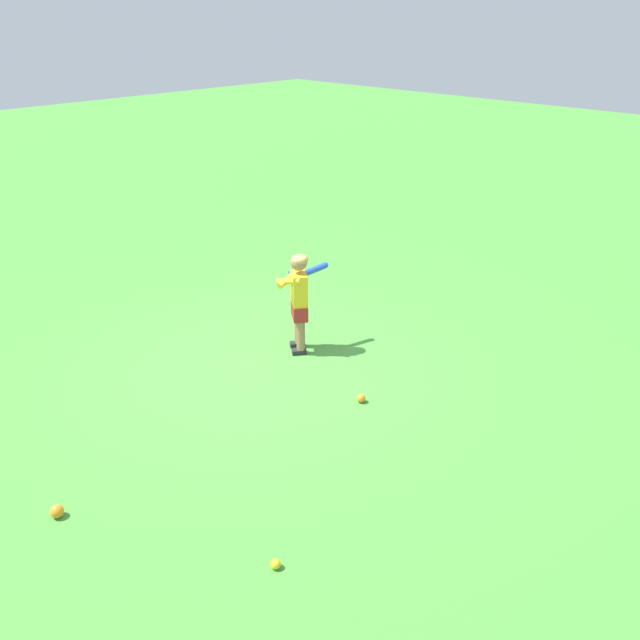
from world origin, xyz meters
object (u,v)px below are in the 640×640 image
object	(u,v)px
play_ball_near_batter	(275,564)
play_ball_far_left	(57,511)
child_batter	(299,294)
play_ball_midfield	(291,272)
play_ball_far_right	(361,398)

from	to	relation	value
play_ball_near_batter	play_ball_far_left	size ratio (longest dim) A/B	0.73
play_ball_near_batter	play_ball_far_left	xyz separation A→B (m)	(0.76, -1.51, 0.01)
child_batter	play_ball_far_left	distance (m)	3.20
play_ball_midfield	play_ball_far_right	bearing A→B (deg)	57.42
child_batter	play_ball_midfield	distance (m)	2.31
child_batter	play_ball_midfield	world-z (taller)	child_batter
play_ball_near_batter	play_ball_midfield	bearing A→B (deg)	-134.85
play_ball_near_batter	play_ball_far_right	bearing A→B (deg)	-154.03
child_batter	play_ball_far_right	bearing A→B (deg)	73.26
play_ball_midfield	play_ball_near_batter	xyz separation A→B (m)	(3.79, 3.81, -0.00)
play_ball_far_left	play_ball_far_right	size ratio (longest dim) A/B	1.19
play_ball_midfield	play_ball_near_batter	distance (m)	5.37
child_batter	play_ball_midfield	xyz separation A→B (m)	(-1.47, -1.68, -0.61)
play_ball_far_right	play_ball_near_batter	bearing A→B (deg)	25.97
child_batter	play_ball_far_right	distance (m)	1.37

